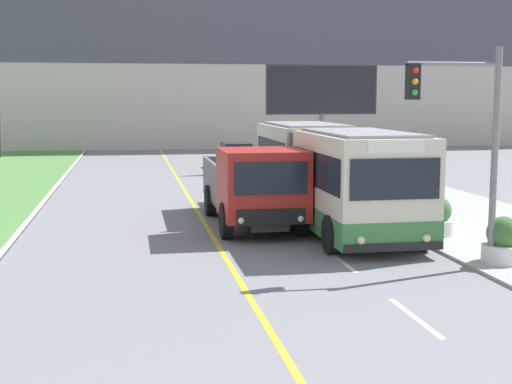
{
  "coord_description": "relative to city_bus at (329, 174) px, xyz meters",
  "views": [
    {
      "loc": [
        -2.3,
        -4.05,
        3.97
      ],
      "look_at": [
        1.1,
        15.08,
        1.4
      ],
      "focal_mm": 50.0,
      "sensor_mm": 36.0,
      "label": 1
    }
  ],
  "objects": [
    {
      "name": "apartment_block_background",
      "position": [
        -3.96,
        37.37,
        7.83
      ],
      "size": [
        80.0,
        8.04,
        18.76
      ],
      "color": "beige",
      "rests_on": "ground_plane"
    },
    {
      "name": "city_bus",
      "position": [
        0.0,
        0.0,
        0.0
      ],
      "size": [
        2.72,
        11.7,
        3.07
      ],
      "color": "beige",
      "rests_on": "ground_plane"
    },
    {
      "name": "dump_truck",
      "position": [
        -2.53,
        -0.97,
        -0.28
      ],
      "size": [
        2.47,
        7.13,
        2.51
      ],
      "color": "black",
      "rests_on": "ground_plane"
    },
    {
      "name": "car_distant",
      "position": [
        -0.29,
        18.16,
        -0.87
      ],
      "size": [
        1.8,
        4.3,
        1.45
      ],
      "color": "maroon",
      "rests_on": "ground_plane"
    },
    {
      "name": "traffic_light_mast",
      "position": [
        1.37,
        -6.65,
        1.74
      ],
      "size": [
        2.28,
        0.32,
        5.13
      ],
      "color": "slate",
      "rests_on": "ground_plane"
    },
    {
      "name": "billboard_large",
      "position": [
        4.06,
        15.83,
        2.72
      ],
      "size": [
        6.16,
        0.24,
        5.75
      ],
      "color": "#59595B",
      "rests_on": "ground_plane"
    },
    {
      "name": "planter_round_near",
      "position": [
        2.43,
        -6.57,
        -0.99
      ],
      "size": [
        1.0,
        1.0,
        1.11
      ],
      "color": "silver",
      "rests_on": "sidewalk_right"
    },
    {
      "name": "planter_round_second",
      "position": [
        2.37,
        -3.0,
        -1.0
      ],
      "size": [
        1.0,
        1.0,
        1.1
      ],
      "color": "silver",
      "rests_on": "sidewalk_right"
    },
    {
      "name": "planter_round_third",
      "position": [
        2.43,
        0.56,
        -1.0
      ],
      "size": [
        1.04,
        1.04,
        1.09
      ],
      "color": "silver",
      "rests_on": "sidewalk_right"
    }
  ]
}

